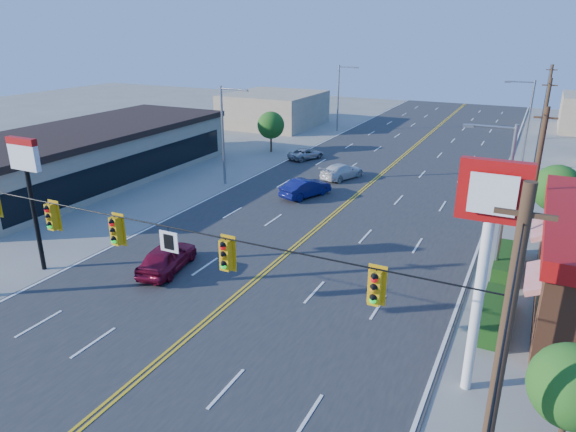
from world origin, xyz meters
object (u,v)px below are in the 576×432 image
at_px(car_blue, 306,188).
at_px(kfc_pylon, 488,234).
at_px(car_silver, 306,154).
at_px(car_white, 342,172).
at_px(signal_span, 141,250).
at_px(car_magenta, 167,258).
at_px(pizza_hut_sign, 28,177).

bearing_deg(car_blue, kfc_pylon, 150.48).
relative_size(kfc_pylon, car_silver, 2.23).
bearing_deg(kfc_pylon, car_blue, 129.28).
relative_size(kfc_pylon, car_white, 1.93).
bearing_deg(car_silver, signal_span, 128.19).
xyz_separation_m(signal_span, kfc_pylon, (11.12, 4.00, 1.16)).
bearing_deg(car_magenta, car_silver, -92.96).
xyz_separation_m(car_magenta, car_silver, (-3.52, 25.81, -0.21)).
bearing_deg(kfc_pylon, car_magenta, 170.04).
height_order(kfc_pylon, car_silver, kfc_pylon).
xyz_separation_m(signal_span, car_magenta, (-4.68, 6.77, -4.15)).
relative_size(car_blue, car_white, 0.97).
bearing_deg(pizza_hut_sign, signal_span, -20.19).
height_order(car_magenta, car_white, car_magenta).
bearing_deg(car_blue, car_silver, -44.69).
height_order(pizza_hut_sign, car_silver, pizza_hut_sign).
xyz_separation_m(pizza_hut_sign, car_magenta, (6.20, 2.77, -4.44)).
relative_size(car_magenta, car_blue, 1.01).
distance_m(car_magenta, car_blue, 14.92).
height_order(signal_span, pizza_hut_sign, signal_span).
xyz_separation_m(kfc_pylon, car_blue, (-14.42, 17.63, -5.34)).
relative_size(pizza_hut_sign, car_silver, 1.80).
relative_size(signal_span, car_silver, 6.39).
distance_m(signal_span, car_blue, 22.28).
relative_size(kfc_pylon, car_magenta, 1.96).
distance_m(pizza_hut_sign, car_blue, 19.71).
relative_size(signal_span, car_white, 5.51).
xyz_separation_m(kfc_pylon, car_white, (-13.71, 23.61, -5.40)).
distance_m(kfc_pylon, car_magenta, 16.90).
bearing_deg(pizza_hut_sign, kfc_pylon, 0.00).
xyz_separation_m(pizza_hut_sign, car_blue, (7.58, 17.63, -4.48)).
distance_m(kfc_pylon, car_white, 27.83).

